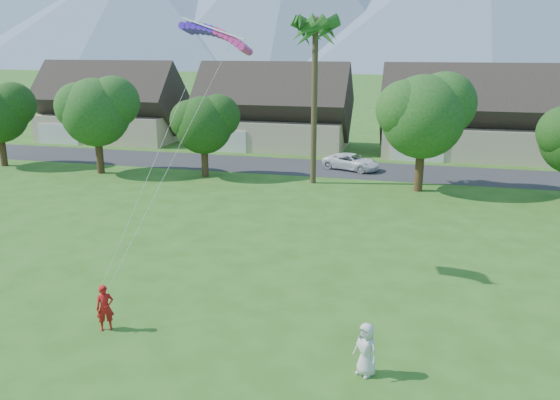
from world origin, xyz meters
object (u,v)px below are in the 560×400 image
(watcher, at_px, (366,349))
(parafoil_kite, at_px, (218,33))
(kite_flyer, at_px, (105,308))
(parked_car, at_px, (352,162))

(watcher, height_order, parafoil_kite, parafoil_kite)
(kite_flyer, distance_m, parked_car, 30.53)
(parked_car, height_order, parafoil_kite, parafoil_kite)
(kite_flyer, xyz_separation_m, watcher, (9.76, -0.56, 0.02))
(kite_flyer, xyz_separation_m, parked_car, (5.58, 30.01, -0.20))
(watcher, xyz_separation_m, parked_car, (-4.18, 30.58, -0.22))
(parafoil_kite, bearing_deg, parked_car, 90.86)
(parked_car, distance_m, parafoil_kite, 25.78)
(watcher, xyz_separation_m, parafoil_kite, (-7.39, 7.11, 9.97))
(kite_flyer, bearing_deg, watcher, -39.04)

